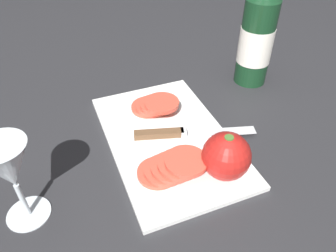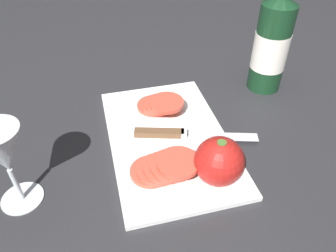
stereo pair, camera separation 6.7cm
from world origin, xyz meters
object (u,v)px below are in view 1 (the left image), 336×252
(wine_glass, at_px, (9,169))
(tomato_slice_stack_near, at_px, (155,105))
(knife, at_px, (173,133))
(wine_bottle, at_px, (257,39))
(whole_tomato, at_px, (226,156))
(tomato_slice_stack_far, at_px, (172,167))

(wine_glass, xyz_separation_m, tomato_slice_stack_near, (-0.18, 0.29, -0.08))
(tomato_slice_stack_near, bearing_deg, knife, 3.82)
(wine_bottle, relative_size, whole_tomato, 3.68)
(wine_glass, xyz_separation_m, tomato_slice_stack_far, (0.02, 0.25, -0.08))
(tomato_slice_stack_near, bearing_deg, wine_glass, -58.71)
(tomato_slice_stack_far, bearing_deg, wine_glass, -93.95)
(whole_tomato, height_order, tomato_slice_stack_far, whole_tomato)
(wine_glass, bearing_deg, knife, 105.58)
(wine_bottle, bearing_deg, whole_tomato, -40.35)
(knife, bearing_deg, wine_bottle, 43.34)
(tomato_slice_stack_near, bearing_deg, wine_bottle, 99.46)
(wine_bottle, xyz_separation_m, tomato_slice_stack_near, (0.05, -0.29, -0.09))
(wine_bottle, xyz_separation_m, tomato_slice_stack_far, (0.24, -0.33, -0.09))
(whole_tomato, distance_m, tomato_slice_stack_near, 0.24)
(wine_glass, distance_m, tomato_slice_stack_far, 0.27)
(wine_bottle, height_order, tomato_slice_stack_near, wine_bottle)
(wine_glass, height_order, tomato_slice_stack_far, wine_glass)
(knife, bearing_deg, whole_tomato, -54.26)
(whole_tomato, xyz_separation_m, knife, (-0.13, -0.05, -0.04))
(knife, height_order, tomato_slice_stack_far, tomato_slice_stack_far)
(whole_tomato, bearing_deg, wine_bottle, 139.65)
(knife, bearing_deg, tomato_slice_stack_near, 110.27)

